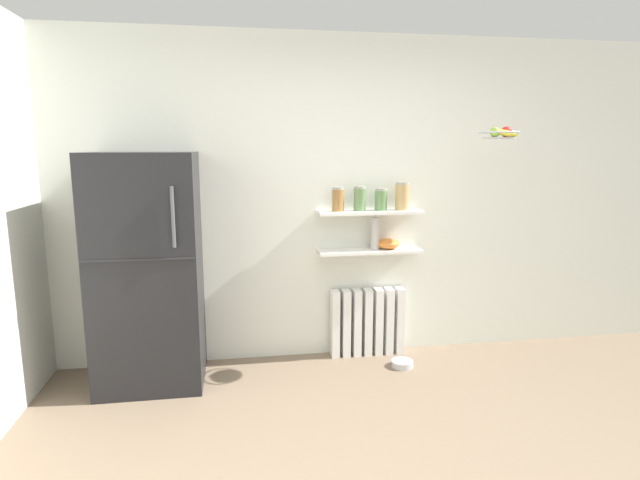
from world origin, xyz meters
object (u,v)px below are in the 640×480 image
object	(u,v)px
storage_jar_0	(338,199)
vase	(375,233)
storage_jar_2	(381,199)
storage_jar_3	(402,196)
hanging_fruit_basket	(500,133)
pet_food_bowl	(402,364)
storage_jar_1	(360,199)
radiator	(367,322)
shelf_bowl	(388,244)
refrigerator	(148,271)

from	to	relation	value
storage_jar_0	vase	xyz separation A→B (m)	(0.31, 0.00, -0.28)
storage_jar_2	storage_jar_3	distance (m)	0.18
storage_jar_0	hanging_fruit_basket	distance (m)	1.30
vase	pet_food_bowl	xyz separation A→B (m)	(0.17, -0.27, -1.01)
storage_jar_3	hanging_fruit_basket	distance (m)	0.87
storage_jar_3	vase	distance (m)	0.37
storage_jar_0	hanging_fruit_basket	xyz separation A→B (m)	(1.13, -0.39, 0.50)
storage_jar_2	vase	size ratio (longest dim) A/B	0.68
storage_jar_1	pet_food_bowl	world-z (taller)	storage_jar_1
storage_jar_1	pet_food_bowl	bearing A→B (deg)	-41.24
hanging_fruit_basket	pet_food_bowl	bearing A→B (deg)	168.83
radiator	storage_jar_1	xyz separation A→B (m)	(-0.09, -0.03, 1.04)
storage_jar_3	shelf_bowl	distance (m)	0.40
storage_jar_2	pet_food_bowl	xyz separation A→B (m)	(0.13, -0.27, -1.29)
radiator	storage_jar_3	distance (m)	1.09
storage_jar_1	vase	world-z (taller)	storage_jar_1
radiator	vase	size ratio (longest dim) A/B	2.37
hanging_fruit_basket	refrigerator	bearing A→B (deg)	175.83
refrigerator	storage_jar_0	size ratio (longest dim) A/B	8.90
shelf_bowl	storage_jar_1	bearing A→B (deg)	180.00
shelf_bowl	hanging_fruit_basket	distance (m)	1.19
storage_jar_0	storage_jar_2	xyz separation A→B (m)	(0.35, -0.00, -0.01)
refrigerator	storage_jar_1	bearing A→B (deg)	7.32
refrigerator	vase	distance (m)	1.77
shelf_bowl	hanging_fruit_basket	bearing A→B (deg)	-28.98
radiator	storage_jar_3	xyz separation A→B (m)	(0.26, -0.03, 1.05)
refrigerator	storage_jar_0	world-z (taller)	refrigerator
refrigerator	storage_jar_3	xyz separation A→B (m)	(1.96, 0.21, 0.49)
storage_jar_0	vase	bearing A→B (deg)	0.00
refrigerator	hanging_fruit_basket	world-z (taller)	hanging_fruit_basket
storage_jar_1	storage_jar_0	bearing A→B (deg)	180.00
shelf_bowl	hanging_fruit_basket	world-z (taller)	hanging_fruit_basket
shelf_bowl	radiator	bearing A→B (deg)	169.02
storage_jar_3	shelf_bowl	size ratio (longest dim) A/B	1.21
pet_food_bowl	storage_jar_0	bearing A→B (deg)	150.95
radiator	storage_jar_2	distance (m)	1.03
storage_jar_2	storage_jar_3	world-z (taller)	storage_jar_3
storage_jar_2	pet_food_bowl	world-z (taller)	storage_jar_2
storage_jar_1	pet_food_bowl	distance (m)	1.36
refrigerator	vase	xyz separation A→B (m)	(1.74, 0.21, 0.19)
storage_jar_0	vase	distance (m)	0.42
storage_jar_2	shelf_bowl	size ratio (longest dim) A/B	0.95
storage_jar_2	storage_jar_0	bearing A→B (deg)	180.00
radiator	storage_jar_0	world-z (taller)	storage_jar_0
refrigerator	shelf_bowl	bearing A→B (deg)	6.37
storage_jar_2	hanging_fruit_basket	size ratio (longest dim) A/B	0.61
storage_jar_2	radiator	bearing A→B (deg)	161.08
radiator	pet_food_bowl	xyz separation A→B (m)	(0.22, -0.30, -0.26)
refrigerator	vase	size ratio (longest dim) A/B	6.50
storage_jar_3	pet_food_bowl	distance (m)	1.34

